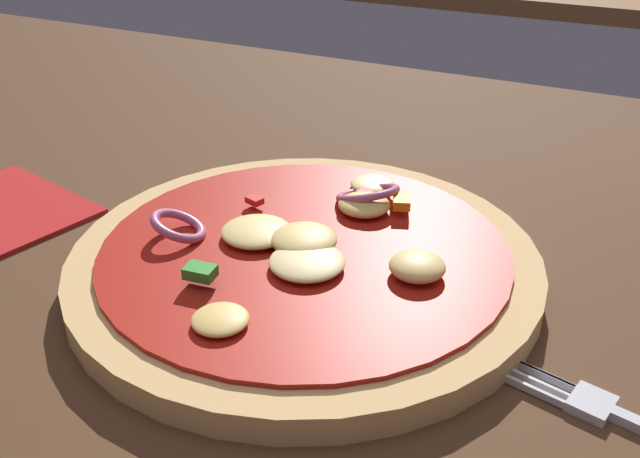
# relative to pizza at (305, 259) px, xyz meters

# --- Properties ---
(dining_table) EXTENTS (1.43, 0.92, 0.03)m
(dining_table) POSITION_rel_pizza_xyz_m (-0.03, -0.03, -0.02)
(dining_table) COLOR #4C301C
(dining_table) RESTS_ON ground
(pizza) EXTENTS (0.27, 0.27, 0.03)m
(pizza) POSITION_rel_pizza_xyz_m (0.00, 0.00, 0.00)
(pizza) COLOR tan
(pizza) RESTS_ON dining_table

